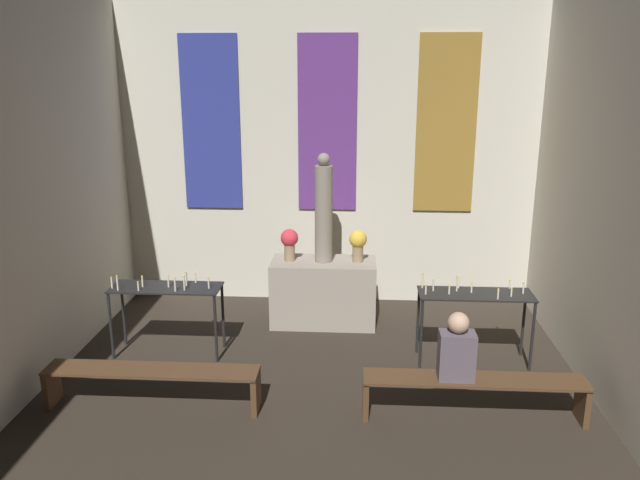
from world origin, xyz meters
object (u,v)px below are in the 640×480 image
Objects in this scene: altar at (324,292)px; pew_back_right at (474,388)px; statue at (324,211)px; pew_back_left at (152,379)px; flower_vase_left at (289,242)px; candle_rack_left at (166,296)px; flower_vase_right at (358,243)px; candle_rack_right at (475,302)px; person_seated at (457,349)px.

altar reaches higher than pew_back_right.
pew_back_left is (-1.67, -2.40, -1.28)m from statue.
flower_vase_left is 1.84m from candle_rack_left.
altar is at bearing 180.00° from flower_vase_right.
altar is 0.64× the size of pew_back_left.
statue is at bearing 124.82° from pew_back_right.
statue is 3.34× the size of flower_vase_right.
candle_rack_left reaches higher than pew_back_right.
candle_rack_right is 1.37m from person_seated.
flower_vase_left is at bearing 180.00° from statue.
statue is 2.10× the size of person_seated.
statue reaches higher than altar.
flower_vase_right reaches higher than candle_rack_left.
flower_vase_left is 0.63× the size of person_seated.
person_seated is at bearing -58.43° from altar.
flower_vase_right is (0.47, 0.00, 0.73)m from altar.
altar is 2.93m from pew_back_left.
altar reaches higher than pew_back_left.
flower_vase_left is at bearing 129.02° from person_seated.
statue is at bearing 149.75° from candle_rack_right.
pew_back_left is (0.21, -1.30, -0.44)m from candle_rack_left.
flower_vase_left is 0.20× the size of pew_back_left.
candle_rack_right is at bearing 80.81° from pew_back_right.
pew_back_right is (1.20, -2.40, -0.85)m from flower_vase_right.
candle_rack_right reaches higher than pew_back_left.
altar is 1.07× the size of candle_rack_left.
candle_rack_right is at bearing -30.25° from statue.
statue is at bearing 121.57° from person_seated.
flower_vase_right is at bearing 48.29° from pew_back_left.
person_seated is (1.01, -2.40, -0.42)m from flower_vase_right.
person_seated is (1.95, -2.40, -0.42)m from flower_vase_left.
altar is at bearing 55.18° from pew_back_left.
candle_rack_right is (1.88, -1.10, 0.31)m from altar.
altar is 2.20m from candle_rack_right.
person_seated is at bearing 180.00° from pew_back_right.
flower_vase_right is 1.83m from candle_rack_right.
statue is 3.20m from pew_back_left.
statue is at bearing 0.00° from altar.
statue reaches higher than candle_rack_right.
flower_vase_left is 2.82m from pew_back_left.
flower_vase_left reaches higher than pew_back_right.
candle_rack_right is 1.91× the size of person_seated.
altar is 0.64× the size of pew_back_right.
altar is 0.97× the size of statue.
candle_rack_right is (3.77, 0.00, -0.00)m from candle_rack_left.
candle_rack_left is 1.00× the size of candle_rack_right.
statue is 3.20m from pew_back_right.
flower_vase_right reaches higher than altar.
candle_rack_right is 0.60× the size of pew_back_left.
pew_back_left is (-1.20, -2.40, -0.85)m from flower_vase_left.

